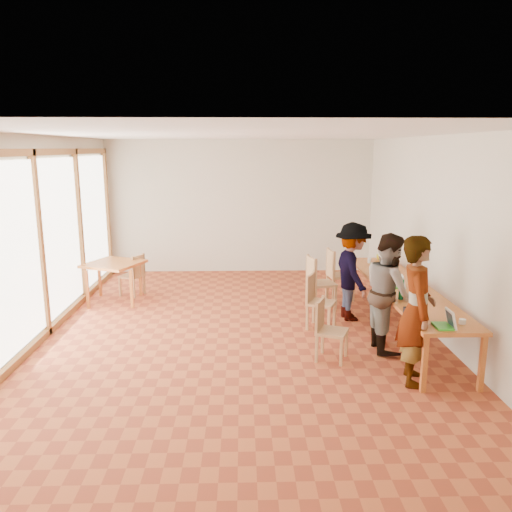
# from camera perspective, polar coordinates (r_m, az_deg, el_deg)

# --- Properties ---
(ground) EXTENTS (8.00, 8.00, 0.00)m
(ground) POSITION_cam_1_polar(r_m,az_deg,el_deg) (7.84, -1.89, -8.75)
(ground) COLOR #AD5029
(ground) RESTS_ON ground
(wall_back) EXTENTS (6.00, 0.10, 3.00)m
(wall_back) POSITION_cam_1_polar(r_m,az_deg,el_deg) (11.40, -1.85, 5.64)
(wall_back) COLOR beige
(wall_back) RESTS_ON ground
(wall_front) EXTENTS (6.00, 0.10, 3.00)m
(wall_front) POSITION_cam_1_polar(r_m,az_deg,el_deg) (3.57, -2.37, -9.25)
(wall_front) COLOR beige
(wall_front) RESTS_ON ground
(wall_right) EXTENTS (0.10, 8.00, 3.00)m
(wall_right) POSITION_cam_1_polar(r_m,az_deg,el_deg) (8.00, 20.06, 2.08)
(wall_right) COLOR beige
(wall_right) RESTS_ON ground
(window_wall) EXTENTS (0.10, 8.00, 3.00)m
(window_wall) POSITION_cam_1_polar(r_m,az_deg,el_deg) (8.03, -23.62, 1.83)
(window_wall) COLOR white
(window_wall) RESTS_ON ground
(ceiling) EXTENTS (6.00, 8.00, 0.04)m
(ceiling) POSITION_cam_1_polar(r_m,az_deg,el_deg) (7.33, -2.06, 13.89)
(ceiling) COLOR white
(ceiling) RESTS_ON wall_back
(communal_table) EXTENTS (0.80, 4.00, 0.75)m
(communal_table) POSITION_cam_1_polar(r_m,az_deg,el_deg) (7.96, 16.42, -3.61)
(communal_table) COLOR #CD662D
(communal_table) RESTS_ON ground
(side_table) EXTENTS (0.90, 0.90, 0.75)m
(side_table) POSITION_cam_1_polar(r_m,az_deg,el_deg) (9.55, -15.93, -1.19)
(side_table) COLOR #CD662D
(side_table) RESTS_ON ground
(chair_near) EXTENTS (0.51, 0.51, 0.44)m
(chair_near) POSITION_cam_1_polar(r_m,az_deg,el_deg) (6.82, 7.98, -7.59)
(chair_near) COLOR tan
(chair_near) RESTS_ON ground
(chair_mid) EXTENTS (0.54, 0.54, 0.46)m
(chair_mid) POSITION_cam_1_polar(r_m,az_deg,el_deg) (7.96, 6.84, -4.45)
(chair_mid) COLOR tan
(chair_mid) RESTS_ON ground
(chair_far) EXTENTS (0.53, 0.53, 0.50)m
(chair_far) POSITION_cam_1_polar(r_m,az_deg,el_deg) (8.88, 6.92, -2.38)
(chair_far) COLOR tan
(chair_far) RESTS_ON ground
(chair_empty) EXTENTS (0.50, 0.50, 0.51)m
(chair_empty) POSITION_cam_1_polar(r_m,az_deg,el_deg) (9.48, 9.08, -1.48)
(chair_empty) COLOR tan
(chair_empty) RESTS_ON ground
(chair_spare) EXTENTS (0.50, 0.50, 0.43)m
(chair_spare) POSITION_cam_1_polar(r_m,az_deg,el_deg) (9.88, -13.65, -1.64)
(chair_spare) COLOR tan
(chair_spare) RESTS_ON ground
(person_near) EXTENTS (0.55, 0.73, 1.82)m
(person_near) POSITION_cam_1_polar(r_m,az_deg,el_deg) (6.29, 17.86, -5.94)
(person_near) COLOR gray
(person_near) RESTS_ON ground
(person_mid) EXTENTS (0.65, 0.82, 1.67)m
(person_mid) POSITION_cam_1_polar(r_m,az_deg,el_deg) (7.25, 14.95, -3.99)
(person_mid) COLOR gray
(person_mid) RESTS_ON ground
(person_far) EXTENTS (0.71, 1.11, 1.63)m
(person_far) POSITION_cam_1_polar(r_m,az_deg,el_deg) (8.37, 10.95, -1.76)
(person_far) COLOR gray
(person_far) RESTS_ON ground
(laptop_near) EXTENTS (0.22, 0.26, 0.22)m
(laptop_near) POSITION_cam_1_polar(r_m,az_deg,el_deg) (6.30, 20.94, -7.11)
(laptop_near) COLOR green
(laptop_near) RESTS_ON communal_table
(laptop_mid) EXTENTS (0.23, 0.25, 0.19)m
(laptop_mid) POSITION_cam_1_polar(r_m,az_deg,el_deg) (7.84, 16.21, -3.09)
(laptop_mid) COLOR green
(laptop_mid) RESTS_ON communal_table
(laptop_far) EXTENTS (0.20, 0.24, 0.19)m
(laptop_far) POSITION_cam_1_polar(r_m,az_deg,el_deg) (9.16, 13.86, -0.77)
(laptop_far) COLOR green
(laptop_far) RESTS_ON communal_table
(yellow_mug) EXTENTS (0.14, 0.14, 0.09)m
(yellow_mug) POSITION_cam_1_polar(r_m,az_deg,el_deg) (9.69, 13.92, -0.12)
(yellow_mug) COLOR #CEC50F
(yellow_mug) RESTS_ON communal_table
(green_bottle) EXTENTS (0.07, 0.07, 0.28)m
(green_bottle) POSITION_cam_1_polar(r_m,az_deg,el_deg) (7.21, 16.26, -3.69)
(green_bottle) COLOR #106E31
(green_bottle) RESTS_ON communal_table
(clear_glass) EXTENTS (0.07, 0.07, 0.09)m
(clear_glass) POSITION_cam_1_polar(r_m,az_deg,el_deg) (9.36, 12.84, -0.50)
(clear_glass) COLOR silver
(clear_glass) RESTS_ON communal_table
(condiment_cup) EXTENTS (0.08, 0.08, 0.06)m
(condiment_cup) POSITION_cam_1_polar(r_m,az_deg,el_deg) (6.49, 22.52, -6.93)
(condiment_cup) COLOR white
(condiment_cup) RESTS_ON communal_table
(pink_phone) EXTENTS (0.05, 0.10, 0.01)m
(pink_phone) POSITION_cam_1_polar(r_m,az_deg,el_deg) (8.92, 13.84, -1.42)
(pink_phone) COLOR #EB489E
(pink_phone) RESTS_ON communal_table
(black_pouch) EXTENTS (0.16, 0.26, 0.09)m
(black_pouch) POSITION_cam_1_polar(r_m,az_deg,el_deg) (6.55, 17.46, -6.24)
(black_pouch) COLOR black
(black_pouch) RESTS_ON communal_table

